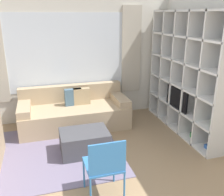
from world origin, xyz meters
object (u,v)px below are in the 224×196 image
at_px(ottoman, 85,142).
at_px(folding_chair, 105,164).
at_px(couch_main, 74,112).
at_px(shelving_unit, 188,74).

bearing_deg(ottoman, folding_chair, -88.27).
relative_size(ottoman, folding_chair, 0.91).
relative_size(couch_main, folding_chair, 2.50).
distance_m(ottoman, folding_chair, 1.23).
relative_size(shelving_unit, ottoman, 2.91).
height_order(shelving_unit, ottoman, shelving_unit).
height_order(couch_main, ottoman, couch_main).
distance_m(shelving_unit, folding_chair, 2.62).
relative_size(shelving_unit, folding_chair, 2.65).
distance_m(shelving_unit, ottoman, 2.30).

